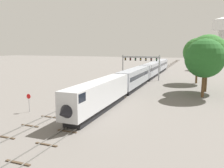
# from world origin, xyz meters

# --- Properties ---
(ground_plane) EXTENTS (400.00, 400.00, 0.00)m
(ground_plane) POSITION_xyz_m (0.00, 0.00, 0.00)
(ground_plane) COLOR slate
(track_main) EXTENTS (2.60, 200.00, 0.16)m
(track_main) POSITION_xyz_m (2.00, 60.00, 0.07)
(track_main) COLOR slate
(track_main) RESTS_ON ground
(track_near) EXTENTS (2.60, 160.00, 0.16)m
(track_near) POSITION_xyz_m (-3.50, 40.00, 0.07)
(track_near) COLOR slate
(track_near) RESTS_ON ground
(passenger_train) EXTENTS (3.04, 84.51, 4.80)m
(passenger_train) POSITION_xyz_m (2.00, 35.85, 2.60)
(passenger_train) COLOR silver
(passenger_train) RESTS_ON ground
(signal_gantry) EXTENTS (12.10, 0.49, 7.64)m
(signal_gantry) POSITION_xyz_m (-0.25, 40.43, 5.68)
(signal_gantry) COLOR #999BA0
(signal_gantry) RESTS_ON ground
(water_tower) EXTENTS (8.80, 8.80, 23.55)m
(water_tower) POSITION_xyz_m (25.93, 88.53, 18.11)
(water_tower) COLOR beige
(water_tower) RESTS_ON ground
(stop_sign) EXTENTS (0.76, 0.08, 2.88)m
(stop_sign) POSITION_xyz_m (-8.00, -0.81, 1.87)
(stop_sign) COLOR gray
(stop_sign) RESTS_ON ground
(trackside_tree_left) EXTENTS (8.61, 8.61, 12.85)m
(trackside_tree_left) POSITION_xyz_m (18.24, 26.63, 8.53)
(trackside_tree_left) COLOR brown
(trackside_tree_left) RESTS_ON ground
(trackside_tree_mid) EXTENTS (7.72, 7.72, 11.72)m
(trackside_tree_mid) POSITION_xyz_m (17.52, 20.04, 7.84)
(trackside_tree_mid) COLOR brown
(trackside_tree_mid) RESTS_ON ground
(trackside_tree_right) EXTENTS (7.99, 7.99, 12.62)m
(trackside_tree_right) POSITION_xyz_m (16.22, 38.89, 8.61)
(trackside_tree_right) COLOR brown
(trackside_tree_right) RESTS_ON ground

